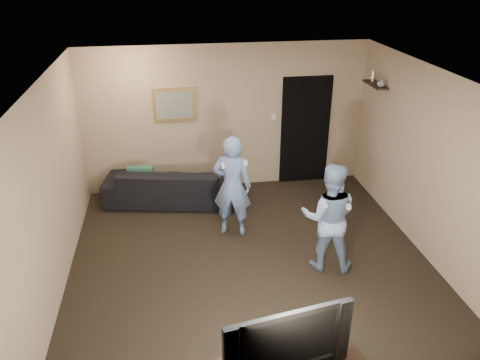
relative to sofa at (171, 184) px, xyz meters
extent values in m
plane|color=black|center=(1.05, -2.00, -0.33)|extent=(5.00, 5.00, 0.00)
cube|color=silver|center=(1.05, -2.00, 2.27)|extent=(5.00, 5.00, 0.04)
cube|color=tan|center=(1.05, 0.50, 0.97)|extent=(5.00, 0.04, 2.60)
cube|color=tan|center=(1.05, -4.50, 0.97)|extent=(5.00, 0.04, 2.60)
cube|color=tan|center=(-1.45, -2.00, 0.97)|extent=(0.04, 5.00, 2.60)
cube|color=tan|center=(3.55, -2.00, 0.97)|extent=(0.04, 5.00, 2.60)
imported|color=black|center=(0.00, 0.00, 0.00)|extent=(2.35, 1.27, 0.65)
cube|color=#1A4E3B|center=(-0.49, 0.00, 0.15)|extent=(0.45, 0.20, 0.43)
cube|color=olive|center=(0.15, 0.48, 1.27)|extent=(0.72, 0.05, 0.57)
cube|color=slate|center=(0.15, 0.45, 1.27)|extent=(0.62, 0.01, 0.47)
cube|color=black|center=(2.50, 0.47, 0.67)|extent=(0.90, 0.06, 2.00)
cube|color=silver|center=(1.90, 0.48, 0.97)|extent=(0.08, 0.02, 0.12)
cube|color=black|center=(3.44, -0.20, 1.66)|extent=(0.20, 0.60, 0.03)
imported|color=#A09FA4|center=(3.44, -0.39, 1.75)|extent=(0.15, 0.15, 0.13)
cylinder|color=silver|center=(3.44, -0.06, 1.77)|extent=(0.06, 0.06, 0.18)
imported|color=black|center=(0.93, -4.29, 0.53)|extent=(1.20, 0.36, 0.69)
imported|color=#6B8AB9|center=(0.91, -1.17, 0.47)|extent=(0.67, 0.54, 1.59)
cube|color=white|center=(0.75, -1.39, 0.91)|extent=(0.04, 0.14, 0.04)
cube|color=white|center=(1.07, -1.39, 0.94)|extent=(0.05, 0.09, 0.05)
imported|color=#819BBC|center=(2.06, -2.23, 0.45)|extent=(0.89, 0.78, 1.54)
cube|color=white|center=(1.90, -2.45, 0.78)|extent=(0.04, 0.14, 0.04)
cube|color=white|center=(2.22, -2.45, 0.72)|extent=(0.05, 0.09, 0.05)
camera|label=1|loc=(0.05, -7.35, 3.61)|focal=35.00mm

